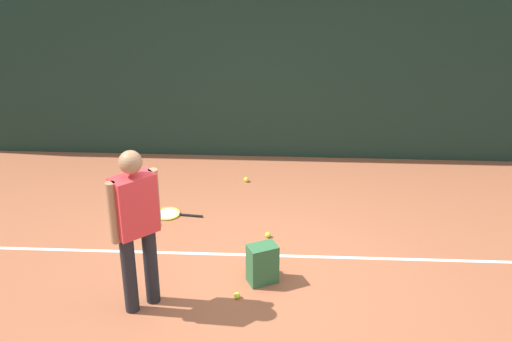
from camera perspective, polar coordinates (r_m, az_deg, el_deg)
The scene contains 9 objects.
ground_plane at distance 7.37m, azimuth -0.16°, elevation -8.38°, with size 12.00×12.00×0.00m, color #9E5638.
back_fence at distance 9.50m, azimuth 0.80°, elevation 8.93°, with size 10.00×0.10×2.76m, color #192D23.
court_line at distance 7.59m, azimuth -0.05°, elevation -7.24°, with size 9.00×0.05×0.00m, color white.
tennis_player at distance 6.41m, azimuth -10.24°, elevation -4.35°, with size 0.45×0.43×1.70m.
tennis_racket at distance 8.44m, azimuth -7.38°, elevation -3.70°, with size 0.63×0.36×0.03m.
backpack at distance 7.07m, azimuth 0.50°, elevation -7.98°, with size 0.36×0.37×0.44m.
tennis_ball_near_player at distance 9.17m, azimuth -0.84°, elevation -0.78°, with size 0.07×0.07×0.07m, color #CCE033.
tennis_ball_by_fence at distance 6.92m, azimuth -1.63°, elevation -10.63°, with size 0.07×0.07×0.07m, color #CCE033.
tennis_ball_mid_court at distance 7.90m, azimuth 1.02°, elevation -5.52°, with size 0.07×0.07×0.07m, color #CCE033.
Camera 1 is at (0.33, -6.08, 4.15)m, focal length 46.78 mm.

